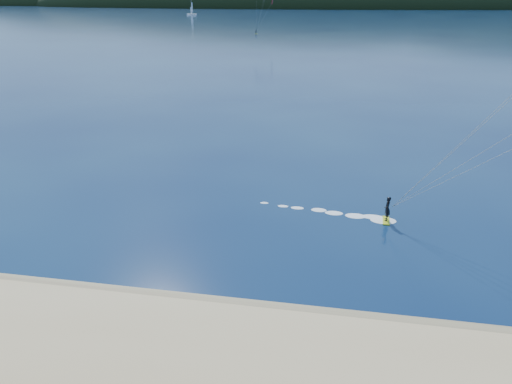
% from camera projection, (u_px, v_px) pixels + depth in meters
% --- Properties ---
extents(ground, '(1800.00, 1800.00, 0.00)m').
position_uv_depth(ground, '(193.00, 366.00, 23.34)').
color(ground, '#08173D').
rests_on(ground, ground).
extents(wet_sand, '(220.00, 2.50, 0.10)m').
position_uv_depth(wet_sand, '(217.00, 310.00, 27.43)').
color(wet_sand, olive).
rests_on(wet_sand, ground).
extents(headland, '(1200.00, 310.00, 140.00)m').
position_uv_depth(headland, '(349.00, 6.00, 703.85)').
color(headland, black).
rests_on(headland, ground).
extents(sailboat, '(8.22, 5.26, 11.63)m').
position_uv_depth(sailboat, '(192.00, 14.00, 410.53)').
color(sailboat, white).
rests_on(sailboat, ground).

